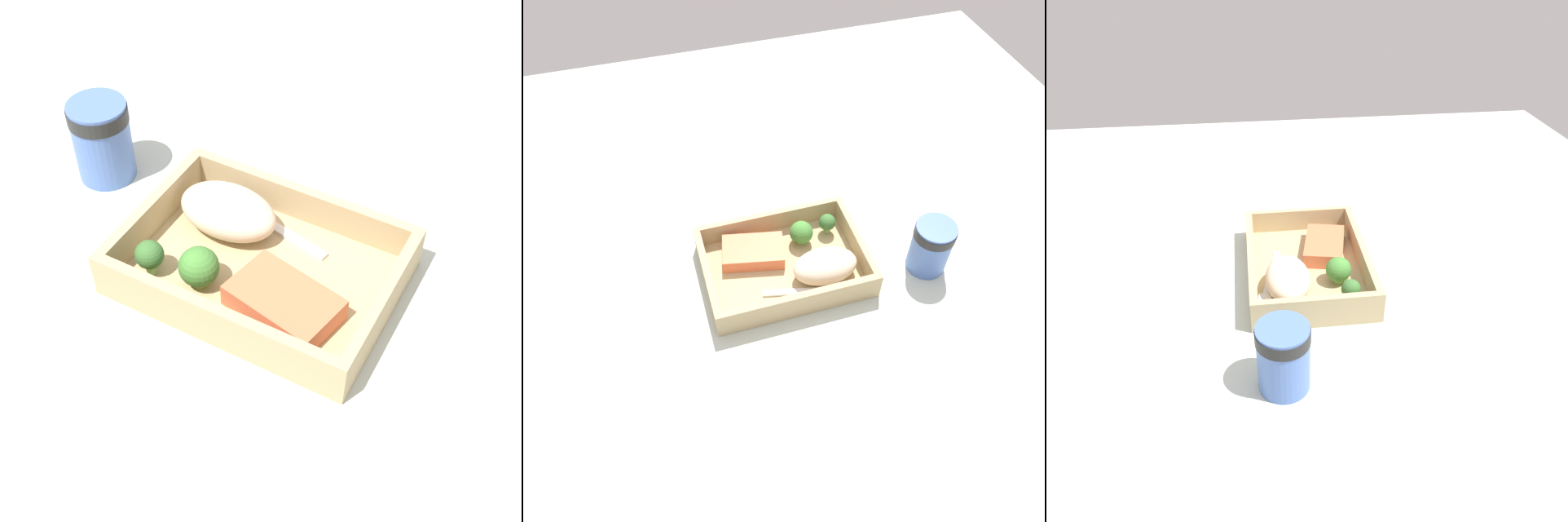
% 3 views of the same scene
% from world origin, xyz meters
% --- Properties ---
extents(ground_plane, '(1.60, 1.60, 0.02)m').
position_xyz_m(ground_plane, '(0.00, 0.00, -0.01)').
color(ground_plane, '#B6C1B6').
extents(takeout_tray, '(0.28, 0.20, 0.01)m').
position_xyz_m(takeout_tray, '(0.00, 0.00, 0.01)').
color(takeout_tray, tan).
rests_on(takeout_tray, ground_plane).
extents(tray_rim, '(0.28, 0.20, 0.04)m').
position_xyz_m(tray_rim, '(0.00, 0.00, 0.03)').
color(tray_rim, tan).
rests_on(tray_rim, takeout_tray).
extents(salmon_fillet, '(0.12, 0.09, 0.03)m').
position_xyz_m(salmon_fillet, '(-0.05, 0.04, 0.03)').
color(salmon_fillet, '#DF6B44').
rests_on(salmon_fillet, takeout_tray).
extents(mashed_potatoes, '(0.11, 0.07, 0.05)m').
position_xyz_m(mashed_potatoes, '(0.06, -0.04, 0.04)').
color(mashed_potatoes, beige).
rests_on(mashed_potatoes, takeout_tray).
extents(broccoli_floret_1, '(0.04, 0.04, 0.05)m').
position_xyz_m(broccoli_floret_1, '(0.05, 0.05, 0.04)').
color(broccoli_floret_1, '#80A24F').
rests_on(broccoli_floret_1, takeout_tray).
extents(broccoli_floret_2, '(0.03, 0.03, 0.04)m').
position_xyz_m(broccoli_floret_2, '(0.10, 0.06, 0.04)').
color(broccoli_floret_2, '#7EA75F').
rests_on(broccoli_floret_2, takeout_tray).
extents(fork, '(0.16, 0.05, 0.00)m').
position_xyz_m(fork, '(0.04, -0.07, 0.01)').
color(fork, silver).
rests_on(fork, takeout_tray).
extents(paper_cup, '(0.07, 0.07, 0.10)m').
position_xyz_m(paper_cup, '(0.25, -0.06, 0.06)').
color(paper_cup, '#4B6CB5').
rests_on(paper_cup, ground_plane).
extents(receipt_slip, '(0.08, 0.14, 0.00)m').
position_xyz_m(receipt_slip, '(-0.01, -0.22, 0.00)').
color(receipt_slip, white).
rests_on(receipt_slip, ground_plane).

